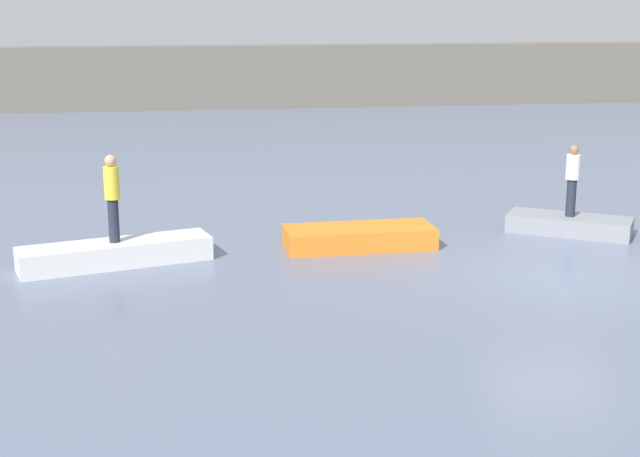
{
  "coord_description": "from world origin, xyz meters",
  "views": [
    {
      "loc": [
        -7.34,
        -17.01,
        5.43
      ],
      "look_at": [
        -4.41,
        2.21,
        0.6
      ],
      "focal_mm": 52.77,
      "sensor_mm": 36.0,
      "label": 1
    }
  ],
  "objects_px": {
    "rowboat_orange": "(359,237)",
    "person_white_shirt": "(572,177)",
    "person_yellow_shirt": "(112,194)",
    "rowboat_grey": "(569,225)",
    "rowboat_white": "(115,253)"
  },
  "relations": [
    {
      "from": "rowboat_orange",
      "to": "person_white_shirt",
      "type": "xyz_separation_m",
      "value": [
        5.11,
        0.48,
        1.12
      ]
    },
    {
      "from": "rowboat_orange",
      "to": "person_yellow_shirt",
      "type": "xyz_separation_m",
      "value": [
        -5.26,
        -0.62,
        1.28
      ]
    },
    {
      "from": "rowboat_grey",
      "to": "rowboat_white",
      "type": "bearing_deg",
      "value": -142.17
    },
    {
      "from": "rowboat_orange",
      "to": "rowboat_grey",
      "type": "xyz_separation_m",
      "value": [
        5.11,
        0.48,
        -0.02
      ]
    },
    {
      "from": "rowboat_grey",
      "to": "rowboat_orange",
      "type": "bearing_deg",
      "value": -142.81
    },
    {
      "from": "rowboat_orange",
      "to": "person_yellow_shirt",
      "type": "height_order",
      "value": "person_yellow_shirt"
    },
    {
      "from": "rowboat_white",
      "to": "rowboat_orange",
      "type": "xyz_separation_m",
      "value": [
        5.26,
        0.62,
        -0.01
      ]
    },
    {
      "from": "rowboat_orange",
      "to": "person_yellow_shirt",
      "type": "relative_size",
      "value": 1.8
    },
    {
      "from": "person_yellow_shirt",
      "to": "person_white_shirt",
      "type": "distance_m",
      "value": 10.42
    },
    {
      "from": "person_yellow_shirt",
      "to": "person_white_shirt",
      "type": "bearing_deg",
      "value": 6.06
    },
    {
      "from": "rowboat_grey",
      "to": "person_white_shirt",
      "type": "distance_m",
      "value": 1.14
    },
    {
      "from": "rowboat_white",
      "to": "person_yellow_shirt",
      "type": "relative_size",
      "value": 2.16
    },
    {
      "from": "rowboat_orange",
      "to": "rowboat_white",
      "type": "bearing_deg",
      "value": -175.35
    },
    {
      "from": "rowboat_white",
      "to": "rowboat_grey",
      "type": "bearing_deg",
      "value": -9.72
    },
    {
      "from": "rowboat_white",
      "to": "rowboat_grey",
      "type": "height_order",
      "value": "rowboat_white"
    }
  ]
}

